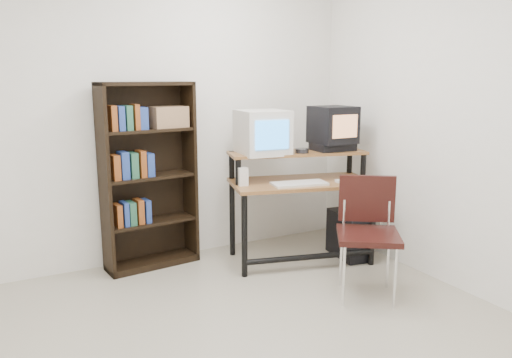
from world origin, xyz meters
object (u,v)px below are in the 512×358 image
crt_monitor (262,132)px  crt_tv (333,125)px  bookshelf (148,173)px  pc_tower (347,235)px  school_chair (368,223)px  computer_desk (300,185)px

crt_monitor → crt_tv: size_ratio=1.25×
crt_tv → bookshelf: bearing=162.6°
pc_tower → crt_tv: bearing=119.6°
pc_tower → school_chair: 0.86m
computer_desk → pc_tower: 0.66m
bookshelf → crt_monitor: bearing=-25.1°
crt_monitor → computer_desk: bearing=-25.6°
computer_desk → pc_tower: computer_desk is taller
computer_desk → bookshelf: 1.35m
computer_desk → crt_tv: (0.35, 0.02, 0.52)m
bookshelf → computer_desk: bearing=-28.1°
crt_tv → pc_tower: (0.07, -0.17, -1.01)m
pc_tower → school_chair: (-0.37, -0.70, 0.35)m
crt_monitor → pc_tower: size_ratio=1.00×
school_chair → crt_monitor: bearing=143.2°
crt_monitor → bookshelf: 1.06m
crt_monitor → crt_tv: bearing=-8.6°
school_chair → computer_desk: bearing=128.2°
computer_desk → school_chair: bearing=-71.9°
computer_desk → crt_tv: crt_tv is taller
pc_tower → bookshelf: (-1.67, 0.65, 0.62)m
computer_desk → school_chair: (0.06, -0.85, -0.13)m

